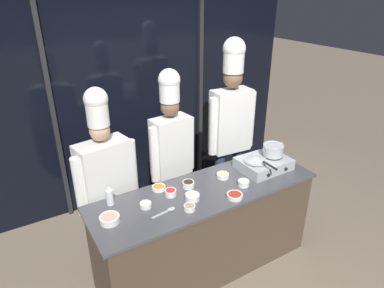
# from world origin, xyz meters

# --- Properties ---
(ground_plane) EXTENTS (24.00, 24.00, 0.00)m
(ground_plane) POSITION_xyz_m (0.00, 0.00, 0.00)
(ground_plane) COLOR #7F705B
(window_wall_back) EXTENTS (4.40, 0.09, 2.70)m
(window_wall_back) POSITION_xyz_m (0.00, 1.62, 1.35)
(window_wall_back) COLOR black
(window_wall_back) RESTS_ON ground_plane
(demo_counter) EXTENTS (2.11, 0.66, 0.89)m
(demo_counter) POSITION_xyz_m (0.00, 0.00, 0.45)
(demo_counter) COLOR #4C3D2D
(demo_counter) RESTS_ON ground_plane
(portable_stove) EXTENTS (0.49, 0.39, 0.12)m
(portable_stove) POSITION_xyz_m (0.70, 0.03, 0.95)
(portable_stove) COLOR #B2B5BA
(portable_stove) RESTS_ON demo_counter
(frying_pan) EXTENTS (0.23, 0.40, 0.05)m
(frying_pan) POSITION_xyz_m (0.58, 0.03, 1.03)
(frying_pan) COLOR #ADAFB5
(frying_pan) RESTS_ON portable_stove
(stock_pot) EXTENTS (0.23, 0.20, 0.12)m
(stock_pot) POSITION_xyz_m (0.81, 0.03, 1.07)
(stock_pot) COLOR #B7BABF
(stock_pot) RESTS_ON portable_stove
(squeeze_bottle_clear) EXTENTS (0.06, 0.06, 0.17)m
(squeeze_bottle_clear) POSITION_xyz_m (-0.81, 0.23, 0.97)
(squeeze_bottle_clear) COLOR white
(squeeze_bottle_clear) RESTS_ON demo_counter
(prep_bowl_onion) EXTENTS (0.11, 0.11, 0.05)m
(prep_bowl_onion) POSITION_xyz_m (0.32, -0.12, 0.92)
(prep_bowl_onion) COLOR white
(prep_bowl_onion) RESTS_ON demo_counter
(prep_bowl_mushrooms) EXTENTS (0.10, 0.10, 0.05)m
(prep_bowl_mushrooms) POSITION_xyz_m (-0.29, -0.18, 0.92)
(prep_bowl_mushrooms) COLOR white
(prep_bowl_mushrooms) RESTS_ON demo_counter
(prep_bowl_bell_pepper) EXTENTS (0.10, 0.10, 0.06)m
(prep_bowl_bell_pepper) POSITION_xyz_m (-0.32, 0.09, 0.92)
(prep_bowl_bell_pepper) COLOR white
(prep_bowl_bell_pepper) RESTS_ON demo_counter
(prep_bowl_soy_glaze) EXTENTS (0.11, 0.11, 0.06)m
(prep_bowl_soy_glaze) POSITION_xyz_m (-0.12, 0.12, 0.92)
(prep_bowl_soy_glaze) COLOR white
(prep_bowl_soy_glaze) RESTS_ON demo_counter
(prep_bowl_chili_flakes) EXTENTS (0.14, 0.14, 0.04)m
(prep_bowl_chili_flakes) POSITION_xyz_m (0.14, -0.23, 0.91)
(prep_bowl_chili_flakes) COLOR white
(prep_bowl_chili_flakes) RESTS_ON demo_counter
(prep_bowl_ginger) EXTENTS (0.12, 0.12, 0.04)m
(prep_bowl_ginger) POSITION_xyz_m (0.25, 0.09, 0.91)
(prep_bowl_ginger) COLOR white
(prep_bowl_ginger) RESTS_ON demo_counter
(prep_bowl_noodles) EXTENTS (0.13, 0.13, 0.05)m
(prep_bowl_noodles) POSITION_xyz_m (-0.19, -0.06, 0.92)
(prep_bowl_noodles) COLOR white
(prep_bowl_noodles) RESTS_ON demo_counter
(prep_bowl_bean_sprouts) EXTENTS (0.10, 0.10, 0.04)m
(prep_bowl_bean_sprouts) POSITION_xyz_m (-0.57, 0.04, 0.91)
(prep_bowl_bean_sprouts) COLOR white
(prep_bowl_bean_sprouts) RESTS_ON demo_counter
(prep_bowl_shrimp) EXTENTS (0.16, 0.16, 0.06)m
(prep_bowl_shrimp) POSITION_xyz_m (-0.89, 0.01, 0.92)
(prep_bowl_shrimp) COLOR white
(prep_bowl_shrimp) RESTS_ON demo_counter
(prep_bowl_carrots) EXTENTS (0.12, 0.12, 0.03)m
(prep_bowl_carrots) POSITION_xyz_m (-0.36, 0.23, 0.91)
(prep_bowl_carrots) COLOR white
(prep_bowl_carrots) RESTS_ON demo_counter
(serving_spoon_slotted) EXTENTS (0.22, 0.06, 0.02)m
(serving_spoon_slotted) POSITION_xyz_m (-0.45, -0.11, 0.90)
(serving_spoon_slotted) COLOR #B2B5BA
(serving_spoon_slotted) RESTS_ON demo_counter
(chef_head) EXTENTS (0.60, 0.32, 1.81)m
(chef_head) POSITION_xyz_m (-0.74, 0.52, 1.01)
(chef_head) COLOR #232326
(chef_head) RESTS_ON ground_plane
(chef_sous) EXTENTS (0.51, 0.24, 1.86)m
(chef_sous) POSITION_xyz_m (-0.03, 0.60, 1.10)
(chef_sous) COLOR #232326
(chef_sous) RESTS_ON ground_plane
(chef_line) EXTENTS (0.57, 0.25, 2.08)m
(chef_line) POSITION_xyz_m (0.72, 0.61, 1.23)
(chef_line) COLOR #2D3856
(chef_line) RESTS_ON ground_plane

